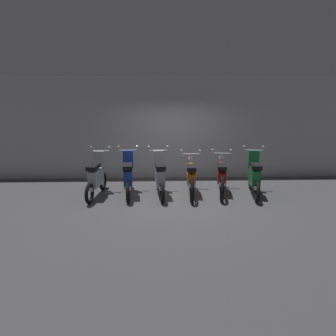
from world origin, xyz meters
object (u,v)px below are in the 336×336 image
at_px(motorbike_slot_1, 128,176).
at_px(motorbike_slot_5, 254,176).
at_px(motorbike_slot_2, 160,176).
at_px(motorbike_slot_3, 191,177).
at_px(motorbike_slot_4, 221,176).
at_px(motorbike_slot_0, 96,177).

bearing_deg(motorbike_slot_1, motorbike_slot_5, -1.49).
distance_m(motorbike_slot_1, motorbike_slot_2, 0.85).
relative_size(motorbike_slot_1, motorbike_slot_2, 1.00).
relative_size(motorbike_slot_2, motorbike_slot_3, 0.86).
height_order(motorbike_slot_3, motorbike_slot_4, same).
bearing_deg(motorbike_slot_4, motorbike_slot_2, -174.90).
bearing_deg(motorbike_slot_5, motorbike_slot_2, 178.81).
relative_size(motorbike_slot_0, motorbike_slot_4, 0.87).
xyz_separation_m(motorbike_slot_0, motorbike_slot_2, (1.69, 0.02, 0.00)).
xyz_separation_m(motorbike_slot_2, motorbike_slot_3, (0.85, 0.08, -0.04)).
xyz_separation_m(motorbike_slot_0, motorbike_slot_4, (3.39, 0.17, -0.04)).
xyz_separation_m(motorbike_slot_2, motorbike_slot_4, (1.70, 0.15, -0.04)).
bearing_deg(motorbike_slot_3, motorbike_slot_5, -4.51).
relative_size(motorbike_slot_0, motorbike_slot_3, 0.86).
xyz_separation_m(motorbike_slot_3, motorbike_slot_4, (0.85, 0.07, 0.00)).
bearing_deg(motorbike_slot_0, motorbike_slot_4, 2.84).
distance_m(motorbike_slot_3, motorbike_slot_5, 1.71).
xyz_separation_m(motorbike_slot_0, motorbike_slot_3, (2.54, 0.10, -0.04)).
distance_m(motorbike_slot_0, motorbike_slot_4, 3.39).
relative_size(motorbike_slot_1, motorbike_slot_5, 1.01).
height_order(motorbike_slot_4, motorbike_slot_5, motorbike_slot_5).
distance_m(motorbike_slot_1, motorbike_slot_5, 3.40).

